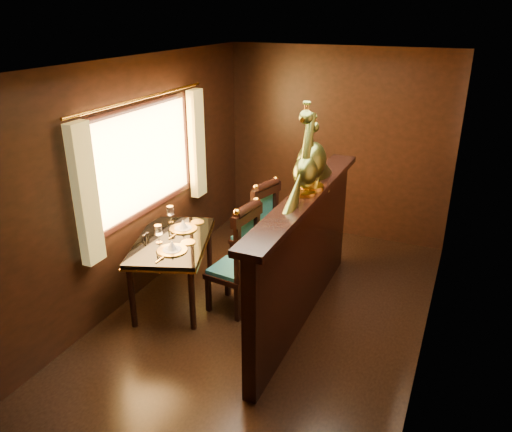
# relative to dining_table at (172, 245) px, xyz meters

# --- Properties ---
(ground) EXTENTS (5.00, 5.00, 0.00)m
(ground) POSITION_rel_dining_table_xyz_m (1.05, -0.09, -0.64)
(ground) COLOR black
(ground) RESTS_ON ground
(room_shell) EXTENTS (3.04, 5.04, 2.52)m
(room_shell) POSITION_rel_dining_table_xyz_m (0.97, -0.07, 0.94)
(room_shell) COLOR black
(room_shell) RESTS_ON ground
(partition) EXTENTS (0.26, 2.70, 1.36)m
(partition) POSITION_rel_dining_table_xyz_m (1.37, 0.21, 0.07)
(partition) COLOR black
(partition) RESTS_ON ground
(dining_table) EXTENTS (1.10, 1.38, 0.91)m
(dining_table) POSITION_rel_dining_table_xyz_m (0.00, 0.00, 0.00)
(dining_table) COLOR black
(dining_table) RESTS_ON ground
(chair_left) EXTENTS (0.49, 0.51, 1.22)m
(chair_left) POSITION_rel_dining_table_xyz_m (0.76, 0.08, -0.01)
(chair_left) COLOR black
(chair_left) RESTS_ON ground
(chair_right) EXTENTS (0.52, 0.54, 1.19)m
(chair_right) POSITION_rel_dining_table_xyz_m (0.63, 0.87, -0.02)
(chair_right) COLOR black
(chair_right) RESTS_ON ground
(peacock_left) EXTENTS (0.22, 0.58, 0.70)m
(peacock_left) POSITION_rel_dining_table_xyz_m (1.38, 0.14, 1.07)
(peacock_left) COLOR #1C542F
(peacock_left) RESTS_ON partition
(peacock_right) EXTENTS (0.27, 0.72, 0.85)m
(peacock_right) POSITION_rel_dining_table_xyz_m (1.38, 0.31, 1.14)
(peacock_right) COLOR #1C542F
(peacock_right) RESTS_ON partition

